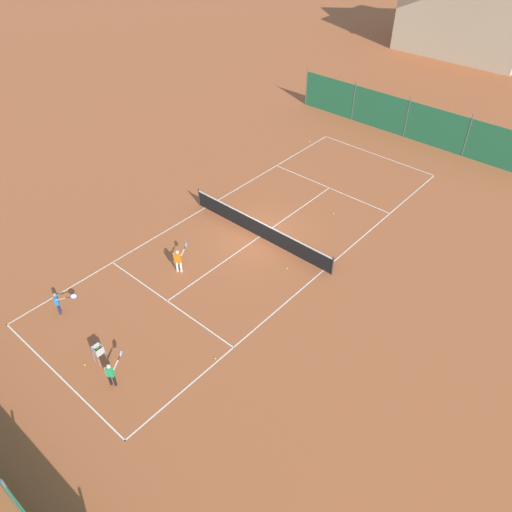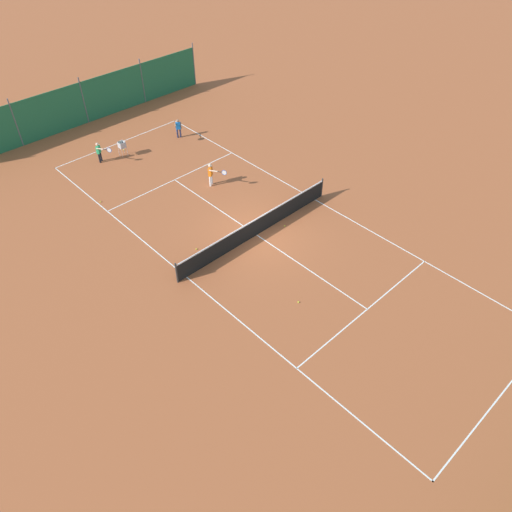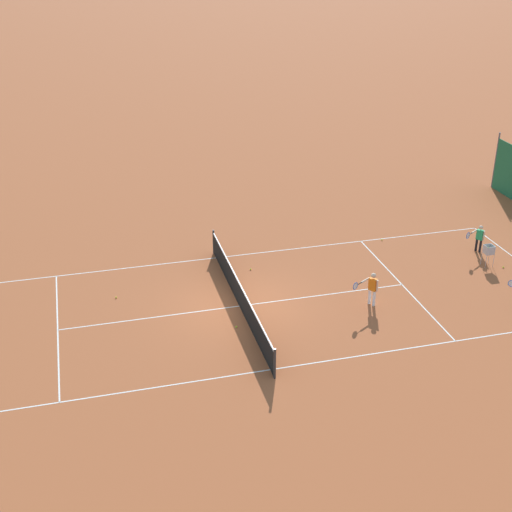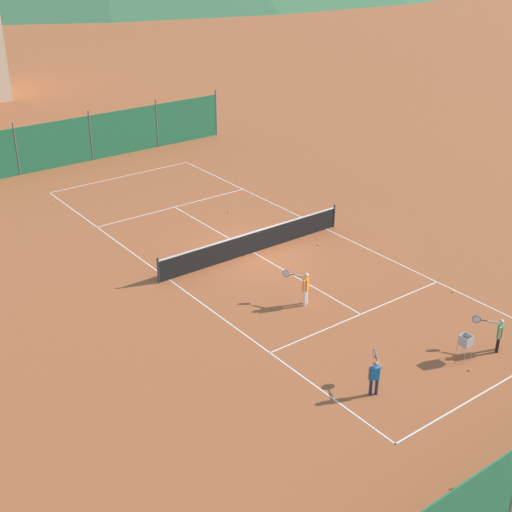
{
  "view_description": "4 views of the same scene",
  "coord_description": "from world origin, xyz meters",
  "px_view_note": "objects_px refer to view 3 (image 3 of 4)",
  "views": [
    {
      "loc": [
        13.6,
        -15.86,
        15.93
      ],
      "look_at": [
        1.58,
        -2.11,
        0.84
      ],
      "focal_mm": 35.0,
      "sensor_mm": 36.0,
      "label": 1
    },
    {
      "loc": [
        12.37,
        13.04,
        14.78
      ],
      "look_at": [
        1.92,
        1.99,
        1.15
      ],
      "focal_mm": 35.0,
      "sensor_mm": 36.0,
      "label": 2
    },
    {
      "loc": [
        -21.78,
        5.14,
        12.94
      ],
      "look_at": [
        1.44,
        -1.0,
        1.21
      ],
      "focal_mm": 50.0,
      "sensor_mm": 36.0,
      "label": 3
    },
    {
      "loc": [
        -16.14,
        -21.68,
        12.9
      ],
      "look_at": [
        -1.19,
        -1.76,
        0.86
      ],
      "focal_mm": 50.0,
      "sensor_mm": 36.0,
      "label": 4
    }
  ],
  "objects_px": {
    "tennis_ball_service_box": "(382,240)",
    "tennis_ball_far_corner": "(236,327)",
    "tennis_ball_by_net_left": "(116,297)",
    "tennis_ball_alley_right": "(503,267)",
    "tennis_net": "(239,294)",
    "player_near_service": "(372,287)",
    "tennis_ball_mid_court": "(251,269)",
    "player_far_service": "(479,237)",
    "ball_hopper": "(489,251)"
  },
  "relations": [
    {
      "from": "tennis_net",
      "to": "player_near_service",
      "type": "height_order",
      "value": "player_near_service"
    },
    {
      "from": "player_far_service",
      "to": "tennis_ball_by_net_left",
      "type": "xyz_separation_m",
      "value": [
        -0.14,
        14.97,
        -0.66
      ]
    },
    {
      "from": "tennis_ball_alley_right",
      "to": "ball_hopper",
      "type": "bearing_deg",
      "value": 57.68
    },
    {
      "from": "tennis_net",
      "to": "tennis_ball_service_box",
      "type": "height_order",
      "value": "tennis_net"
    },
    {
      "from": "player_near_service",
      "to": "ball_hopper",
      "type": "xyz_separation_m",
      "value": [
        1.75,
        -5.78,
        -0.09
      ]
    },
    {
      "from": "tennis_ball_alley_right",
      "to": "ball_hopper",
      "type": "distance_m",
      "value": 0.9
    },
    {
      "from": "player_near_service",
      "to": "ball_hopper",
      "type": "bearing_deg",
      "value": -73.19
    },
    {
      "from": "tennis_ball_service_box",
      "to": "player_near_service",
      "type": "bearing_deg",
      "value": 152.0
    },
    {
      "from": "player_far_service",
      "to": "player_near_service",
      "type": "bearing_deg",
      "value": 116.31
    },
    {
      "from": "player_far_service",
      "to": "tennis_ball_far_corner",
      "type": "bearing_deg",
      "value": 106.41
    },
    {
      "from": "tennis_ball_far_corner",
      "to": "player_far_service",
      "type": "bearing_deg",
      "value": -73.59
    },
    {
      "from": "tennis_ball_by_net_left",
      "to": "tennis_ball_service_box",
      "type": "distance_m",
      "value": 11.8
    },
    {
      "from": "tennis_net",
      "to": "tennis_ball_service_box",
      "type": "distance_m",
      "value": 8.33
    },
    {
      "from": "tennis_net",
      "to": "tennis_ball_mid_court",
      "type": "bearing_deg",
      "value": -22.34
    },
    {
      "from": "tennis_ball_alley_right",
      "to": "tennis_ball_service_box",
      "type": "bearing_deg",
      "value": 44.6
    },
    {
      "from": "tennis_ball_service_box",
      "to": "ball_hopper",
      "type": "height_order",
      "value": "ball_hopper"
    },
    {
      "from": "tennis_ball_by_net_left",
      "to": "tennis_ball_service_box",
      "type": "xyz_separation_m",
      "value": [
        2.22,
        -11.59,
        0.0
      ]
    },
    {
      "from": "tennis_ball_far_corner",
      "to": "ball_hopper",
      "type": "height_order",
      "value": "ball_hopper"
    },
    {
      "from": "tennis_ball_by_net_left",
      "to": "ball_hopper",
      "type": "distance_m",
      "value": 14.73
    },
    {
      "from": "player_near_service",
      "to": "tennis_net",
      "type": "bearing_deg",
      "value": 76.24
    },
    {
      "from": "player_far_service",
      "to": "tennis_ball_alley_right",
      "type": "relative_size",
      "value": 17.88
    },
    {
      "from": "tennis_ball_mid_court",
      "to": "tennis_ball_far_corner",
      "type": "distance_m",
      "value": 4.38
    },
    {
      "from": "tennis_ball_service_box",
      "to": "player_far_service",
      "type": "bearing_deg",
      "value": -121.49
    },
    {
      "from": "tennis_net",
      "to": "tennis_ball_by_net_left",
      "type": "xyz_separation_m",
      "value": [
        1.73,
        4.28,
        -0.47
      ]
    },
    {
      "from": "tennis_ball_far_corner",
      "to": "ball_hopper",
      "type": "xyz_separation_m",
      "value": [
        2.02,
        -10.85,
        0.62
      ]
    },
    {
      "from": "player_far_service",
      "to": "player_near_service",
      "type": "relative_size",
      "value": 0.92
    },
    {
      "from": "tennis_net",
      "to": "tennis_ball_by_net_left",
      "type": "bearing_deg",
      "value": 67.95
    },
    {
      "from": "player_near_service",
      "to": "tennis_ball_alley_right",
      "type": "bearing_deg",
      "value": -77.52
    },
    {
      "from": "ball_hopper",
      "to": "tennis_ball_by_net_left",
      "type": "bearing_deg",
      "value": 85.65
    },
    {
      "from": "tennis_ball_service_box",
      "to": "tennis_ball_far_corner",
      "type": "relative_size",
      "value": 1.0
    },
    {
      "from": "tennis_ball_mid_court",
      "to": "ball_hopper",
      "type": "distance_m",
      "value": 9.54
    },
    {
      "from": "tennis_net",
      "to": "tennis_ball_mid_court",
      "type": "height_order",
      "value": "tennis_net"
    },
    {
      "from": "player_near_service",
      "to": "player_far_service",
      "type": "bearing_deg",
      "value": -63.69
    },
    {
      "from": "tennis_net",
      "to": "player_near_service",
      "type": "relative_size",
      "value": 7.17
    },
    {
      "from": "tennis_net",
      "to": "ball_hopper",
      "type": "bearing_deg",
      "value": -86.61
    },
    {
      "from": "player_far_service",
      "to": "tennis_ball_far_corner",
      "type": "relative_size",
      "value": 17.88
    },
    {
      "from": "tennis_ball_mid_court",
      "to": "tennis_ball_by_net_left",
      "type": "height_order",
      "value": "same"
    },
    {
      "from": "player_near_service",
      "to": "tennis_ball_service_box",
      "type": "bearing_deg",
      "value": -28.0
    },
    {
      "from": "tennis_ball_far_corner",
      "to": "tennis_net",
      "type": "bearing_deg",
      "value": -17.99
    },
    {
      "from": "player_far_service",
      "to": "tennis_ball_by_net_left",
      "type": "distance_m",
      "value": 14.99
    },
    {
      "from": "player_near_service",
      "to": "tennis_ball_by_net_left",
      "type": "bearing_deg",
      "value": 72.15
    },
    {
      "from": "player_far_service",
      "to": "tennis_ball_service_box",
      "type": "xyz_separation_m",
      "value": [
        2.07,
        3.38,
        -0.66
      ]
    },
    {
      "from": "tennis_ball_mid_court",
      "to": "tennis_ball_far_corner",
      "type": "xyz_separation_m",
      "value": [
        -4.1,
        1.56,
        0.0
      ]
    },
    {
      "from": "tennis_ball_alley_right",
      "to": "tennis_ball_far_corner",
      "type": "relative_size",
      "value": 1.0
    },
    {
      "from": "tennis_ball_service_box",
      "to": "ball_hopper",
      "type": "relative_size",
      "value": 0.07
    },
    {
      "from": "tennis_ball_by_net_left",
      "to": "tennis_ball_far_corner",
      "type": "bearing_deg",
      "value": -129.43
    },
    {
      "from": "tennis_net",
      "to": "tennis_ball_far_corner",
      "type": "xyz_separation_m",
      "value": [
        -1.41,
        0.46,
        -0.47
      ]
    },
    {
      "from": "tennis_ball_alley_right",
      "to": "tennis_ball_service_box",
      "type": "height_order",
      "value": "same"
    },
    {
      "from": "tennis_ball_service_box",
      "to": "tennis_ball_far_corner",
      "type": "bearing_deg",
      "value": 124.57
    },
    {
      "from": "player_far_service",
      "to": "player_near_service",
      "type": "distance_m",
      "value": 6.78
    }
  ]
}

